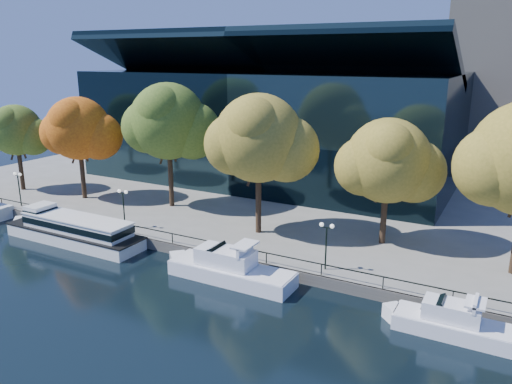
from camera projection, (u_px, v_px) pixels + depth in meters
The scene contains 15 objects.
ground at pixel (151, 265), 44.72m from camera, with size 160.00×160.00×0.00m, color black.
promenade at pixel (308, 176), 75.45m from camera, with size 90.00×67.08×1.00m.
railing at pixel (172, 234), 46.97m from camera, with size 88.20×0.08×0.99m.
convention_building at pixel (271, 125), 71.27m from camera, with size 50.00×24.57×21.43m.
tour_boat at pixel (71, 228), 50.07m from camera, with size 17.21×3.84×3.27m.
cruiser_near at pixel (226, 267), 41.60m from camera, with size 12.08×3.11×3.50m.
cruiser_far at pixel (451, 322), 33.38m from camera, with size 9.10×2.52×2.97m.
tree_0 at pixel (16, 131), 64.01m from camera, with size 8.15×6.68×11.16m.
tree_1 at pixel (79, 130), 59.90m from camera, with size 9.49×7.78×12.48m.
tree_2 at pixel (169, 123), 56.26m from camera, with size 10.87×8.92×14.32m.
tree_3 at pixel (260, 140), 47.58m from camera, with size 10.70×8.78×13.81m.
tree_4 at pixel (389, 163), 45.11m from camera, with size 9.71×7.96×11.83m.
lamp_0 at pixel (18, 181), 58.14m from camera, with size 1.26×0.36×4.03m.
lamp_1 at pixel (123, 200), 50.73m from camera, with size 1.26×0.36×4.03m.
lamp_2 at pixel (326, 235), 40.67m from camera, with size 1.26×0.36×4.03m.
Camera 1 is at (28.00, -31.91, 18.17)m, focal length 35.00 mm.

